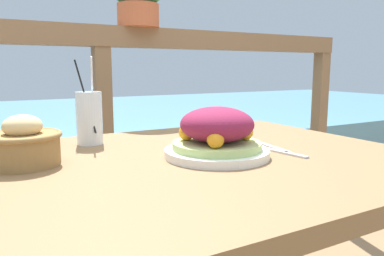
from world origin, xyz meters
name	(u,v)px	position (x,y,z in m)	size (l,w,h in m)	color
patio_table	(199,191)	(0.00, 0.00, 0.62)	(1.11, 0.88, 0.71)	olive
railing_fence	(102,91)	(0.00, 0.85, 0.83)	(2.80, 0.08, 1.11)	brown
sea_backdrop	(37,136)	(0.00, 3.35, 0.22)	(12.00, 4.00, 0.45)	#568EA8
salad_plate	(217,135)	(0.04, -0.02, 0.76)	(0.26, 0.26, 0.13)	white
drink_glass	(89,118)	(-0.20, 0.29, 0.78)	(0.07, 0.08, 0.25)	silver
bread_basket	(24,144)	(-0.39, 0.12, 0.76)	(0.17, 0.17, 0.12)	olive
fork	(278,151)	(0.21, -0.06, 0.71)	(0.04, 0.18, 0.00)	silver
knife	(271,147)	(0.23, 0.00, 0.71)	(0.04, 0.18, 0.00)	silver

